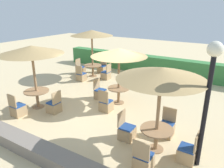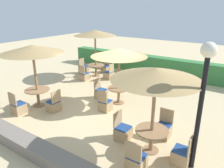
{
  "view_description": "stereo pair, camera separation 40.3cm",
  "coord_description": "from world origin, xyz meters",
  "px_view_note": "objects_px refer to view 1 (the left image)",
  "views": [
    {
      "loc": [
        4.61,
        -6.9,
        4.04
      ],
      "look_at": [
        0.0,
        0.6,
        0.9
      ],
      "focal_mm": 35.0,
      "sensor_mm": 36.0,
      "label": 1
    },
    {
      "loc": [
        4.95,
        -6.68,
        4.04
      ],
      "look_at": [
        0.0,
        0.6,
        0.9
      ],
      "focal_mm": 35.0,
      "sensor_mm": 36.0,
      "label": 2
    }
  ],
  "objects_px": {
    "patio_chair_front_right_east": "(187,153)",
    "patio_chair_center_south": "(106,105)",
    "parasol_back_left": "(92,33)",
    "patio_chair_front_right_south": "(143,160)",
    "patio_chair_front_right_west": "(127,131)",
    "patio_chair_front_left_east": "(54,106)",
    "patio_chair_front_right_north": "(166,128)",
    "round_table_center": "(119,92)",
    "parasol_front_left": "(31,50)",
    "parasol_front_right": "(161,74)",
    "round_table_front_left": "(37,94)",
    "patio_chair_back_left_north": "(102,68)",
    "lamp_post": "(210,82)",
    "patio_chair_center_west": "(100,93)",
    "parasol_center": "(119,53)",
    "patio_chair_front_left_south": "(18,109)",
    "patio_chair_back_left_east": "(106,75)",
    "patio_chair_back_left_west": "(81,70)",
    "round_table_front_right": "(156,134)",
    "round_table_back_left": "(93,67)",
    "patio_chair_back_left_south": "(81,76)"
  },
  "relations": [
    {
      "from": "parasol_front_right",
      "to": "patio_chair_back_left_north",
      "type": "relative_size",
      "value": 2.73
    },
    {
      "from": "lamp_post",
      "to": "patio_chair_back_left_north",
      "type": "height_order",
      "value": "lamp_post"
    },
    {
      "from": "round_table_front_right",
      "to": "parasol_back_left",
      "type": "bearing_deg",
      "value": 140.3
    },
    {
      "from": "parasol_center",
      "to": "patio_chair_front_left_east",
      "type": "bearing_deg",
      "value": -129.01
    },
    {
      "from": "round_table_front_left",
      "to": "round_table_back_left",
      "type": "bearing_deg",
      "value": 97.37
    },
    {
      "from": "patio_chair_front_left_east",
      "to": "patio_chair_front_right_north",
      "type": "bearing_deg",
      "value": -80.47
    },
    {
      "from": "patio_chair_front_right_east",
      "to": "patio_chair_back_left_east",
      "type": "bearing_deg",
      "value": 49.96
    },
    {
      "from": "round_table_center",
      "to": "round_table_back_left",
      "type": "xyz_separation_m",
      "value": [
        -3.3,
        2.59,
        0.01
      ]
    },
    {
      "from": "patio_chair_front_left_south",
      "to": "patio_chair_front_left_east",
      "type": "height_order",
      "value": "same"
    },
    {
      "from": "patio_chair_front_right_west",
      "to": "patio_chair_front_left_east",
      "type": "xyz_separation_m",
      "value": [
        -3.35,
        0.13,
        0.0
      ]
    },
    {
      "from": "patio_chair_front_right_east",
      "to": "round_table_back_left",
      "type": "bearing_deg",
      "value": 54.02
    },
    {
      "from": "patio_chair_front_left_east",
      "to": "patio_chair_center_south",
      "type": "bearing_deg",
      "value": -54.61
    },
    {
      "from": "round_table_center",
      "to": "patio_chair_front_left_south",
      "type": "height_order",
      "value": "patio_chair_front_left_south"
    },
    {
      "from": "lamp_post",
      "to": "parasol_front_right",
      "type": "distance_m",
      "value": 1.2
    },
    {
      "from": "round_table_center",
      "to": "patio_chair_back_left_north",
      "type": "distance_m",
      "value": 4.85
    },
    {
      "from": "patio_chair_front_right_south",
      "to": "patio_chair_front_left_south",
      "type": "bearing_deg",
      "value": 177.88
    },
    {
      "from": "round_table_center",
      "to": "patio_chair_front_left_east",
      "type": "relative_size",
      "value": 1.02
    },
    {
      "from": "patio_chair_front_right_east",
      "to": "round_table_front_left",
      "type": "relative_size",
      "value": 0.91
    },
    {
      "from": "round_table_center",
      "to": "patio_chair_center_west",
      "type": "xyz_separation_m",
      "value": [
        -0.96,
        -0.03,
        -0.27
      ]
    },
    {
      "from": "parasol_back_left",
      "to": "patio_chair_front_right_south",
      "type": "bearing_deg",
      "value": -44.7
    },
    {
      "from": "patio_chair_front_right_south",
      "to": "patio_chair_back_left_north",
      "type": "distance_m",
      "value": 9.05
    },
    {
      "from": "patio_chair_front_right_north",
      "to": "parasol_center",
      "type": "relative_size",
      "value": 0.38
    },
    {
      "from": "patio_chair_center_west",
      "to": "parasol_front_left",
      "type": "xyz_separation_m",
      "value": [
        -1.72,
        -2.14,
        2.18
      ]
    },
    {
      "from": "patio_chair_front_right_north",
      "to": "round_table_center",
      "type": "relative_size",
      "value": 0.98
    },
    {
      "from": "patio_chair_center_west",
      "to": "patio_chair_back_left_west",
      "type": "distance_m",
      "value": 4.26
    },
    {
      "from": "patio_chair_center_west",
      "to": "patio_chair_front_left_south",
      "type": "bearing_deg",
      "value": -30.18
    },
    {
      "from": "parasol_front_left",
      "to": "patio_chair_front_left_east",
      "type": "distance_m",
      "value": 2.37
    },
    {
      "from": "patio_chair_front_left_east",
      "to": "patio_chair_front_right_south",
      "type": "bearing_deg",
      "value": -104.49
    },
    {
      "from": "patio_chair_center_south",
      "to": "patio_chair_back_left_north",
      "type": "bearing_deg",
      "value": 125.63
    },
    {
      "from": "patio_chair_front_right_south",
      "to": "parasol_front_right",
      "type": "bearing_deg",
      "value": 91.53
    },
    {
      "from": "patio_chair_front_right_north",
      "to": "round_table_back_left",
      "type": "distance_m",
      "value": 7.17
    },
    {
      "from": "patio_chair_front_right_east",
      "to": "patio_chair_front_right_south",
      "type": "height_order",
      "value": "same"
    },
    {
      "from": "patio_chair_front_right_west",
      "to": "patio_chair_back_left_south",
      "type": "bearing_deg",
      "value": -127.58
    },
    {
      "from": "patio_chair_front_left_south",
      "to": "patio_chair_back_left_west",
      "type": "xyz_separation_m",
      "value": [
        -1.56,
        5.72,
        0.0
      ]
    },
    {
      "from": "round_table_center",
      "to": "patio_chair_back_left_west",
      "type": "distance_m",
      "value": 5.05
    },
    {
      "from": "lamp_post",
      "to": "patio_chair_center_west",
      "type": "height_order",
      "value": "lamp_post"
    },
    {
      "from": "parasol_front_right",
      "to": "round_table_center",
      "type": "distance_m",
      "value": 3.94
    },
    {
      "from": "patio_chair_front_right_east",
      "to": "patio_chair_center_south",
      "type": "relative_size",
      "value": 1.0
    },
    {
      "from": "parasol_front_right",
      "to": "round_table_front_left",
      "type": "bearing_deg",
      "value": 178.35
    },
    {
      "from": "lamp_post",
      "to": "round_table_back_left",
      "type": "bearing_deg",
      "value": 145.23
    },
    {
      "from": "parasol_center",
      "to": "patio_chair_front_left_south",
      "type": "relative_size",
      "value": 2.61
    },
    {
      "from": "lamp_post",
      "to": "parasol_back_left",
      "type": "xyz_separation_m",
      "value": [
        -7.11,
        4.94,
        0.24
      ]
    },
    {
      "from": "lamp_post",
      "to": "round_table_front_left",
      "type": "xyz_separation_m",
      "value": [
        -6.5,
        0.18,
        -1.77
      ]
    },
    {
      "from": "patio_chair_front_right_east",
      "to": "round_table_front_left",
      "type": "height_order",
      "value": "patio_chair_front_right_east"
    },
    {
      "from": "parasol_center",
      "to": "lamp_post",
      "type": "bearing_deg",
      "value": -31.65
    },
    {
      "from": "lamp_post",
      "to": "patio_chair_front_right_north",
      "type": "distance_m",
      "value": 2.57
    },
    {
      "from": "patio_chair_front_right_south",
      "to": "parasol_center",
      "type": "relative_size",
      "value": 0.38
    },
    {
      "from": "parasol_center",
      "to": "patio_chair_back_left_north",
      "type": "distance_m",
      "value": 5.23
    },
    {
      "from": "patio_chair_front_right_south",
      "to": "patio_chair_front_right_west",
      "type": "height_order",
      "value": "same"
    },
    {
      "from": "patio_chair_front_right_west",
      "to": "patio_chair_center_south",
      "type": "height_order",
      "value": "same"
    }
  ]
}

